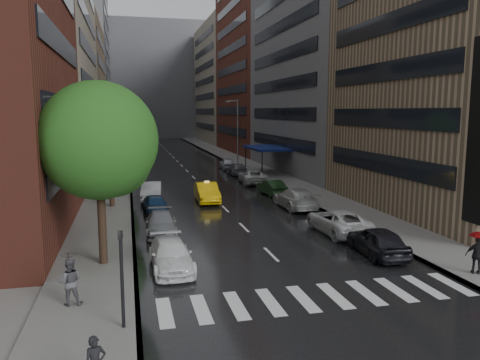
{
  "coord_description": "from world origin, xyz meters",
  "views": [
    {
      "loc": [
        -7.25,
        -19.03,
        7.6
      ],
      "look_at": [
        0.0,
        11.1,
        3.0
      ],
      "focal_mm": 35.0,
      "sensor_mm": 36.0,
      "label": 1
    }
  ],
  "objects": [
    {
      "name": "taxi",
      "position": [
        -0.93,
        19.16,
        0.81
      ],
      "size": [
        1.85,
        4.98,
        1.63
      ],
      "primitive_type": "imported",
      "rotation": [
        0.0,
        0.0,
        -0.03
      ],
      "color": "yellow",
      "rests_on": "ground"
    },
    {
      "name": "tree_mid",
      "position": [
        -8.6,
        18.51,
        5.58
      ],
      "size": [
        5.12,
        5.12,
        8.16
      ],
      "color": "#382619",
      "rests_on": "ground"
    },
    {
      "name": "road",
      "position": [
        0.0,
        50.0,
        0.01
      ],
      "size": [
        14.0,
        140.0,
        0.01
      ],
      "primitive_type": "cube",
      "color": "black",
      "rests_on": "ground"
    },
    {
      "name": "ped_red_umbrella",
      "position": [
        8.22,
        -1.44,
        1.32
      ],
      "size": [
        1.1,
        0.88,
        2.01
      ],
      "color": "black",
      "rests_on": "sidewalk_right"
    },
    {
      "name": "parked_cars_left",
      "position": [
        -5.4,
        12.09,
        0.71
      ],
      "size": [
        2.09,
        22.93,
        1.56
      ],
      "color": "white",
      "rests_on": "ground"
    },
    {
      "name": "buildings_right",
      "position": [
        15.0,
        56.7,
        15.03
      ],
      "size": [
        8.05,
        109.1,
        36.0
      ],
      "color": "#937A5B",
      "rests_on": "ground"
    },
    {
      "name": "ped_black_umbrella",
      "position": [
        -9.6,
        -0.75,
        1.38
      ],
      "size": [
        0.96,
        0.98,
        2.09
      ],
      "color": "#535358",
      "rests_on": "sidewalk_left"
    },
    {
      "name": "street_lamp_left",
      "position": [
        -7.72,
        30.0,
        4.89
      ],
      "size": [
        1.74,
        0.22,
        9.0
      ],
      "color": "gray",
      "rests_on": "sidewalk_left"
    },
    {
      "name": "ground",
      "position": [
        0.0,
        0.0,
        0.0
      ],
      "size": [
        220.0,
        220.0,
        0.0
      ],
      "primitive_type": "plane",
      "color": "gray",
      "rests_on": "ground"
    },
    {
      "name": "tree_near",
      "position": [
        -8.6,
        4.18,
        6.18
      ],
      "size": [
        5.67,
        5.67,
        9.03
      ],
      "color": "#382619",
      "rests_on": "ground"
    },
    {
      "name": "parked_cars_right",
      "position": [
        5.4,
        19.99,
        0.75
      ],
      "size": [
        2.91,
        42.8,
        1.59
      ],
      "color": "black",
      "rests_on": "ground"
    },
    {
      "name": "street_lamp_right",
      "position": [
        7.72,
        45.0,
        4.89
      ],
      "size": [
        1.74,
        0.22,
        9.0
      ],
      "color": "gray",
      "rests_on": "sidewalk_right"
    },
    {
      "name": "buildings_left",
      "position": [
        -15.0,
        58.79,
        15.99
      ],
      "size": [
        8.0,
        108.0,
        38.0
      ],
      "color": "maroon",
      "rests_on": "ground"
    },
    {
      "name": "crosswalk",
      "position": [
        0.2,
        -2.0,
        0.01
      ],
      "size": [
        13.15,
        2.8,
        0.01
      ],
      "color": "silver",
      "rests_on": "ground"
    },
    {
      "name": "building_far",
      "position": [
        0.0,
        118.0,
        16.0
      ],
      "size": [
        40.0,
        14.0,
        32.0
      ],
      "primitive_type": "cube",
      "color": "slate",
      "rests_on": "ground"
    },
    {
      "name": "awning",
      "position": [
        8.98,
        35.0,
        3.13
      ],
      "size": [
        4.0,
        8.0,
        3.12
      ],
      "color": "navy",
      "rests_on": "sidewalk_right"
    },
    {
      "name": "tree_far",
      "position": [
        -8.6,
        31.97,
        5.1
      ],
      "size": [
        4.68,
        4.68,
        7.45
      ],
      "color": "#382619",
      "rests_on": "ground"
    },
    {
      "name": "sidewalk_left",
      "position": [
        -9.0,
        50.0,
        0.07
      ],
      "size": [
        4.0,
        140.0,
        0.15
      ],
      "primitive_type": "cube",
      "color": "gray",
      "rests_on": "ground"
    },
    {
      "name": "traffic_light",
      "position": [
        -7.6,
        -3.19,
        2.23
      ],
      "size": [
        0.18,
        0.15,
        3.45
      ],
      "color": "black",
      "rests_on": "sidewalk_left"
    },
    {
      "name": "sidewalk_right",
      "position": [
        9.0,
        50.0,
        0.07
      ],
      "size": [
        4.0,
        140.0,
        0.15
      ],
      "primitive_type": "cube",
      "color": "gray",
      "rests_on": "ground"
    }
  ]
}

